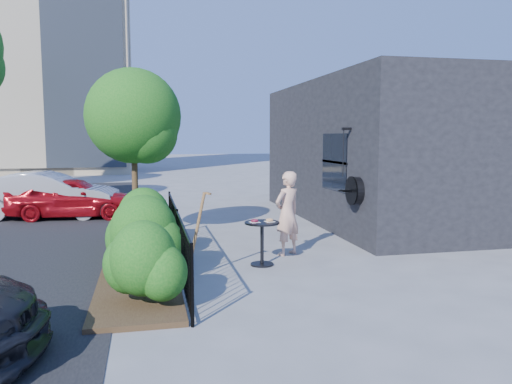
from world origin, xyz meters
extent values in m
plane|color=gray|center=(0.00, 0.00, 0.00)|extent=(120.00, 120.00, 0.00)
cube|color=black|center=(5.50, 4.50, 2.00)|extent=(6.00, 9.00, 4.00)
cube|color=black|center=(2.51, 2.40, 1.80)|extent=(0.04, 1.60, 1.40)
cube|color=black|center=(2.52, 2.40, 1.80)|extent=(0.05, 1.70, 0.06)
cylinder|color=black|center=(2.42, 0.90, 1.25)|extent=(0.18, 0.60, 0.60)
cylinder|color=black|center=(2.32, 0.90, 1.25)|extent=(0.03, 0.64, 0.64)
cube|color=black|center=(2.40, 1.40, 2.60)|extent=(0.25, 0.06, 0.06)
cylinder|color=black|center=(2.32, 1.40, 2.05)|extent=(0.02, 0.02, 1.05)
cylinder|color=black|center=(-1.50, -3.00, 0.55)|extent=(0.05, 0.05, 1.10)
cylinder|color=black|center=(-1.50, 0.00, 0.55)|extent=(0.05, 0.05, 1.10)
cylinder|color=black|center=(-1.50, 3.00, 0.55)|extent=(0.05, 0.05, 1.10)
cube|color=black|center=(-1.50, 0.00, 1.06)|extent=(0.03, 6.00, 0.03)
cube|color=black|center=(-1.50, 0.00, 0.10)|extent=(0.03, 6.00, 0.03)
cylinder|color=black|center=(-1.50, -2.90, 0.55)|extent=(0.02, 0.02, 1.04)
cylinder|color=black|center=(-1.50, -2.70, 0.55)|extent=(0.02, 0.02, 1.04)
cylinder|color=black|center=(-1.50, -2.50, 0.55)|extent=(0.02, 0.02, 1.04)
cylinder|color=black|center=(-1.50, -2.30, 0.55)|extent=(0.02, 0.02, 1.04)
cylinder|color=black|center=(-1.50, -2.10, 0.55)|extent=(0.02, 0.02, 1.04)
cylinder|color=black|center=(-1.50, -1.90, 0.55)|extent=(0.02, 0.02, 1.04)
cylinder|color=black|center=(-1.50, -1.70, 0.55)|extent=(0.02, 0.02, 1.04)
cylinder|color=black|center=(-1.50, -1.50, 0.55)|extent=(0.02, 0.02, 1.04)
cylinder|color=black|center=(-1.50, -1.30, 0.55)|extent=(0.02, 0.02, 1.04)
cylinder|color=black|center=(-1.50, -1.10, 0.55)|extent=(0.02, 0.02, 1.04)
cylinder|color=black|center=(-1.50, -0.90, 0.55)|extent=(0.02, 0.02, 1.04)
cylinder|color=black|center=(-1.50, -0.70, 0.55)|extent=(0.02, 0.02, 1.04)
cylinder|color=black|center=(-1.50, -0.50, 0.55)|extent=(0.02, 0.02, 1.04)
cylinder|color=black|center=(-1.50, -0.30, 0.55)|extent=(0.02, 0.02, 1.04)
cylinder|color=black|center=(-1.50, -0.10, 0.55)|extent=(0.02, 0.02, 1.04)
cylinder|color=black|center=(-1.50, 0.10, 0.55)|extent=(0.02, 0.02, 1.04)
cylinder|color=black|center=(-1.50, 0.30, 0.55)|extent=(0.02, 0.02, 1.04)
cylinder|color=black|center=(-1.50, 0.50, 0.55)|extent=(0.02, 0.02, 1.04)
cylinder|color=black|center=(-1.50, 0.70, 0.55)|extent=(0.02, 0.02, 1.04)
cylinder|color=black|center=(-1.50, 0.90, 0.55)|extent=(0.02, 0.02, 1.04)
cylinder|color=black|center=(-1.50, 1.10, 0.55)|extent=(0.02, 0.02, 1.04)
cylinder|color=black|center=(-1.50, 1.30, 0.55)|extent=(0.02, 0.02, 1.04)
cylinder|color=black|center=(-1.50, 1.50, 0.55)|extent=(0.02, 0.02, 1.04)
cylinder|color=black|center=(-1.50, 1.70, 0.55)|extent=(0.02, 0.02, 1.04)
cylinder|color=black|center=(-1.50, 1.90, 0.55)|extent=(0.02, 0.02, 1.04)
cylinder|color=black|center=(-1.50, 2.10, 0.55)|extent=(0.02, 0.02, 1.04)
cylinder|color=black|center=(-1.50, 2.30, 0.55)|extent=(0.02, 0.02, 1.04)
cylinder|color=black|center=(-1.50, 2.50, 0.55)|extent=(0.02, 0.02, 1.04)
cylinder|color=black|center=(-1.50, 2.70, 0.55)|extent=(0.02, 0.02, 1.04)
cylinder|color=black|center=(-1.50, 2.90, 0.55)|extent=(0.02, 0.02, 1.04)
cube|color=#382616|center=(-2.20, 0.00, 0.04)|extent=(1.30, 6.00, 0.08)
ellipsoid|color=#135614|center=(-2.10, -2.20, 0.70)|extent=(1.10, 1.10, 1.24)
ellipsoid|color=#135614|center=(-2.10, -0.60, 0.70)|extent=(1.10, 1.10, 1.24)
ellipsoid|color=#135614|center=(-2.10, 0.90, 0.70)|extent=(1.10, 1.10, 1.24)
ellipsoid|color=#135614|center=(-2.10, 2.30, 0.70)|extent=(1.10, 1.10, 1.24)
cylinder|color=#3F2B19|center=(-2.30, 2.80, 1.20)|extent=(0.14, 0.14, 2.40)
sphere|color=#135614|center=(-2.30, 2.80, 2.84)|extent=(2.20, 2.20, 2.20)
sphere|color=#135614|center=(-2.00, 2.60, 2.51)|extent=(1.43, 1.43, 1.43)
cylinder|color=black|center=(0.07, -0.18, 0.81)|extent=(0.66, 0.66, 0.03)
cylinder|color=black|center=(0.07, -0.18, 0.41)|extent=(0.07, 0.07, 0.79)
cylinder|color=black|center=(0.07, -0.18, 0.02)|extent=(0.44, 0.44, 0.03)
cube|color=white|center=(-0.07, -0.19, 0.83)|extent=(0.20, 0.20, 0.01)
cube|color=white|center=(0.22, -0.19, 0.83)|extent=(0.20, 0.20, 0.01)
torus|color=#4A0C27|center=(-0.07, -0.19, 0.86)|extent=(0.15, 0.15, 0.05)
torus|color=#B77C4E|center=(0.22, -0.19, 0.86)|extent=(0.15, 0.15, 0.05)
imported|color=#DBA68E|center=(0.77, 0.52, 0.86)|extent=(0.75, 0.67, 1.73)
cylinder|color=brown|center=(-1.22, -0.78, 0.81)|extent=(0.34, 0.05, 1.36)
cube|color=gray|center=(-1.42, -0.78, 0.11)|extent=(0.09, 0.20, 0.29)
cylinder|color=brown|center=(-1.01, -0.78, 1.46)|extent=(0.11, 0.11, 0.06)
imported|color=#A90E17|center=(-4.21, 6.38, 0.62)|extent=(3.78, 1.78, 1.25)
imported|color=#ACACB1|center=(-4.93, 6.61, 0.69)|extent=(4.33, 1.99, 1.38)
camera|label=1|loc=(-2.03, -9.19, 2.43)|focal=35.00mm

